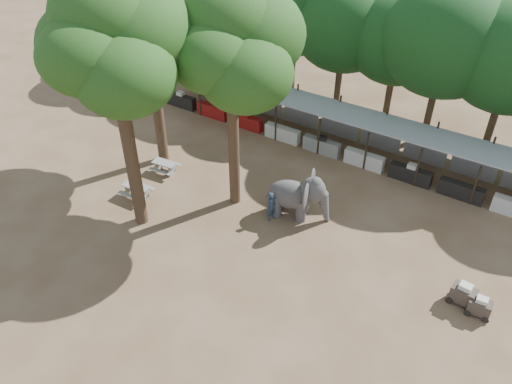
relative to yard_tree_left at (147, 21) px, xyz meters
The scene contains 12 objects.
ground 14.23m from the yard_tree_left, 38.20° to the right, with size 100.00×100.00×0.00m, color brown.
vendor_stalls 13.30m from the yard_tree_left, 36.06° to the left, with size 28.00×2.99×2.80m.
yard_tree_left is the anchor object (origin of this frame).
yard_tree_center 5.92m from the yard_tree_left, 59.04° to the right, with size 7.10×6.90×12.04m.
yard_tree_back 6.09m from the yard_tree_left, ahead, with size 7.10×6.90×11.36m.
backdrop_trees 15.17m from the yard_tree_left, 52.28° to the left, with size 46.46×5.95×8.33m.
elephant 11.80m from the yard_tree_left, ahead, with size 3.39×2.49×2.52m.
handler 11.41m from the yard_tree_left, ahead, with size 0.59×0.39×1.64m, color #26384C.
picnic_table_near 8.75m from the yard_tree_left, 68.38° to the right, with size 1.58×1.43×0.76m.
picnic_table_far 7.93m from the yard_tree_left, 45.92° to the right, with size 1.55×1.43×0.70m.
cart_front 19.85m from the yard_tree_left, ahead, with size 1.16×0.81×1.08m.
cart_back 20.58m from the yard_tree_left, ahead, with size 1.02×0.70×0.96m.
Camera 1 is at (9.67, -11.16, 16.37)m, focal length 35.00 mm.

